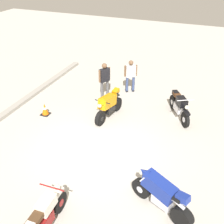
{
  "coord_description": "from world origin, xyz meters",
  "views": [
    {
      "loc": [
        -6.8,
        -3.33,
        6.19
      ],
      "look_at": [
        1.45,
        -0.01,
        0.75
      ],
      "focal_mm": 43.35,
      "sensor_mm": 36.0,
      "label": 1
    }
  ],
  "objects_px": {
    "motorcycle_blue_sportbike": "(161,194)",
    "motorcycle_cream_vintage": "(44,218)",
    "traffic_cone": "(45,109)",
    "person_in_white_shirt": "(131,74)",
    "person_in_black_shirt": "(105,78)",
    "motorcycle_black_cruiser": "(179,106)",
    "motorcycle_orange_sportbike": "(109,105)"
  },
  "relations": [
    {
      "from": "motorcycle_cream_vintage",
      "to": "person_in_white_shirt",
      "type": "relative_size",
      "value": 1.2
    },
    {
      "from": "person_in_white_shirt",
      "to": "traffic_cone",
      "type": "bearing_deg",
      "value": 110.91
    },
    {
      "from": "motorcycle_orange_sportbike",
      "to": "person_in_white_shirt",
      "type": "relative_size",
      "value": 1.2
    },
    {
      "from": "motorcycle_cream_vintage",
      "to": "traffic_cone",
      "type": "distance_m",
      "value": 5.74
    },
    {
      "from": "motorcycle_black_cruiser",
      "to": "person_in_black_shirt",
      "type": "xyz_separation_m",
      "value": [
        0.42,
        3.58,
        0.48
      ]
    },
    {
      "from": "motorcycle_black_cruiser",
      "to": "motorcycle_orange_sportbike",
      "type": "bearing_deg",
      "value": -97.34
    },
    {
      "from": "motorcycle_orange_sportbike",
      "to": "person_in_white_shirt",
      "type": "height_order",
      "value": "person_in_white_shirt"
    },
    {
      "from": "motorcycle_black_cruiser",
      "to": "traffic_cone",
      "type": "relative_size",
      "value": 3.53
    },
    {
      "from": "motorcycle_orange_sportbike",
      "to": "person_in_black_shirt",
      "type": "bearing_deg",
      "value": -143.68
    },
    {
      "from": "motorcycle_cream_vintage",
      "to": "motorcycle_black_cruiser",
      "type": "bearing_deg",
      "value": -19.61
    },
    {
      "from": "person_in_black_shirt",
      "to": "traffic_cone",
      "type": "xyz_separation_m",
      "value": [
        -2.38,
        1.77,
        -0.74
      ]
    },
    {
      "from": "motorcycle_black_cruiser",
      "to": "traffic_cone",
      "type": "height_order",
      "value": "motorcycle_black_cruiser"
    },
    {
      "from": "person_in_white_shirt",
      "to": "person_in_black_shirt",
      "type": "height_order",
      "value": "person_in_black_shirt"
    },
    {
      "from": "motorcycle_blue_sportbike",
      "to": "person_in_black_shirt",
      "type": "xyz_separation_m",
      "value": [
        5.41,
        3.96,
        0.4
      ]
    },
    {
      "from": "traffic_cone",
      "to": "motorcycle_blue_sportbike",
      "type": "bearing_deg",
      "value": -117.86
    },
    {
      "from": "motorcycle_black_cruiser",
      "to": "person_in_white_shirt",
      "type": "distance_m",
      "value": 3.07
    },
    {
      "from": "person_in_black_shirt",
      "to": "traffic_cone",
      "type": "distance_m",
      "value": 3.06
    },
    {
      "from": "person_in_white_shirt",
      "to": "traffic_cone",
      "type": "relative_size",
      "value": 3.08
    },
    {
      "from": "person_in_white_shirt",
      "to": "motorcycle_blue_sportbike",
      "type": "bearing_deg",
      "value": 174.13
    },
    {
      "from": "person_in_white_shirt",
      "to": "motorcycle_cream_vintage",
      "type": "bearing_deg",
      "value": 152.55
    },
    {
      "from": "motorcycle_blue_sportbike",
      "to": "motorcycle_black_cruiser",
      "type": "distance_m",
      "value": 5.0
    },
    {
      "from": "motorcycle_blue_sportbike",
      "to": "motorcycle_black_cruiser",
      "type": "height_order",
      "value": "motorcycle_blue_sportbike"
    },
    {
      "from": "motorcycle_blue_sportbike",
      "to": "motorcycle_orange_sportbike",
      "type": "bearing_deg",
      "value": -27.2
    },
    {
      "from": "motorcycle_blue_sportbike",
      "to": "motorcycle_cream_vintage",
      "type": "distance_m",
      "value": 3.06
    },
    {
      "from": "motorcycle_orange_sportbike",
      "to": "traffic_cone",
      "type": "xyz_separation_m",
      "value": [
        -0.83,
        2.61,
        -0.33
      ]
    },
    {
      "from": "person_in_white_shirt",
      "to": "motorcycle_black_cruiser",
      "type": "bearing_deg",
      "value": -150.05
    },
    {
      "from": "motorcycle_black_cruiser",
      "to": "person_in_black_shirt",
      "type": "bearing_deg",
      "value": -126.48
    },
    {
      "from": "motorcycle_black_cruiser",
      "to": "motorcycle_cream_vintage",
      "type": "relative_size",
      "value": 0.96
    },
    {
      "from": "motorcycle_blue_sportbike",
      "to": "traffic_cone",
      "type": "xyz_separation_m",
      "value": [
        3.03,
        5.73,
        -0.33
      ]
    },
    {
      "from": "person_in_white_shirt",
      "to": "person_in_black_shirt",
      "type": "relative_size",
      "value": 0.94
    },
    {
      "from": "motorcycle_blue_sportbike",
      "to": "traffic_cone",
      "type": "distance_m",
      "value": 6.49
    },
    {
      "from": "motorcycle_blue_sportbike",
      "to": "motorcycle_cream_vintage",
      "type": "bearing_deg",
      "value": 58.2
    }
  ]
}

